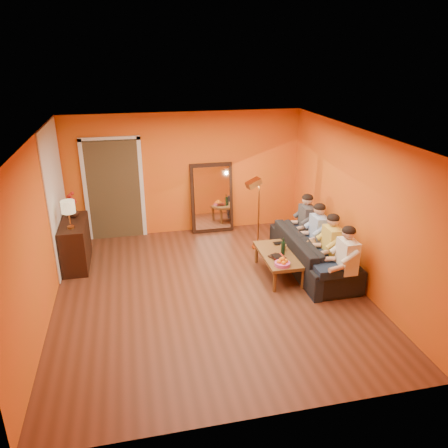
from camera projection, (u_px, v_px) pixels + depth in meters
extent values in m
cube|color=brown|center=(210.00, 292.00, 7.29)|extent=(5.00, 5.50, 0.00)
cube|color=white|center=(208.00, 136.00, 6.32)|extent=(5.00, 5.50, 0.00)
cube|color=#E8581B|center=(185.00, 174.00, 9.30)|extent=(5.00, 0.00, 2.60)
cube|color=#E8581B|center=(39.00, 233.00, 6.31)|extent=(0.00, 5.50, 2.60)
cube|color=#E8581B|center=(356.00, 208.00, 7.31)|extent=(0.00, 5.50, 2.60)
cube|color=white|center=(56.00, 196.00, 7.90)|extent=(0.02, 1.90, 2.58)
cube|color=#3F2D19|center=(114.00, 189.00, 9.17)|extent=(1.06, 0.30, 2.10)
cube|color=white|center=(86.00, 192.00, 8.94)|extent=(0.08, 0.06, 2.20)
cube|color=white|center=(142.00, 188.00, 9.17)|extent=(0.08, 0.06, 2.20)
cube|color=white|center=(109.00, 139.00, 8.66)|extent=(1.22, 0.06, 0.08)
cube|color=black|center=(212.00, 198.00, 9.50)|extent=(0.92, 0.27, 1.51)
cube|color=white|center=(212.00, 198.00, 9.47)|extent=(0.78, 0.21, 1.35)
cube|color=black|center=(76.00, 243.00, 8.09)|extent=(0.44, 1.18, 0.85)
imported|color=black|center=(313.00, 252.00, 7.97)|extent=(2.30, 0.90, 0.67)
cylinder|color=black|center=(283.00, 246.00, 7.61)|extent=(0.07, 0.07, 0.31)
imported|color=#B27F3F|center=(283.00, 247.00, 7.81)|extent=(0.12, 0.12, 0.10)
imported|color=black|center=(282.00, 244.00, 8.05)|extent=(0.30, 0.20, 0.02)
imported|color=black|center=(273.00, 259.00, 7.48)|extent=(0.30, 0.33, 0.03)
imported|color=#A31D12|center=(273.00, 257.00, 7.48)|extent=(0.19, 0.25, 0.02)
imported|color=black|center=(273.00, 257.00, 7.45)|extent=(0.17, 0.21, 0.02)
imported|color=black|center=(73.00, 212.00, 8.12)|extent=(0.19, 0.19, 0.20)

